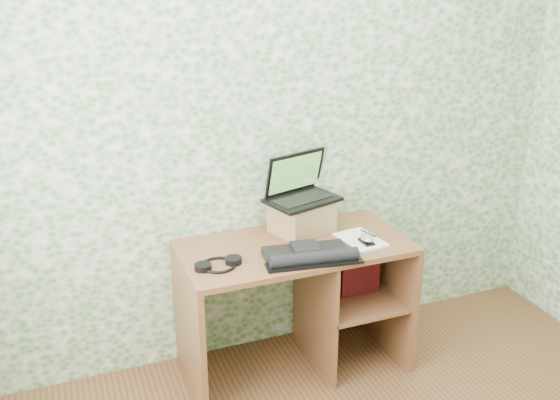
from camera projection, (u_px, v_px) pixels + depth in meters
name	position (u px, v px, depth m)	size (l,w,h in m)	color
wall_back	(274.00, 128.00, 3.33)	(3.50, 3.50, 0.00)	white
desk	(306.00, 285.00, 3.40)	(1.20, 0.60, 0.75)	brown
riser	(302.00, 217.00, 3.39)	(0.29, 0.25, 0.18)	olive
laptop	(299.00, 189.00, 3.37)	(0.43, 0.36, 0.25)	black
keyboard	(309.00, 255.00, 3.09)	(0.49, 0.30, 0.07)	black
headphones	(218.00, 264.00, 3.02)	(0.24, 0.19, 0.03)	black
notepad	(360.00, 240.00, 3.30)	(0.19, 0.27, 0.01)	white
mouse	(366.00, 240.00, 3.24)	(0.06, 0.10, 0.03)	silver
pen	(368.00, 233.00, 3.36)	(0.01, 0.01, 0.12)	black
red_box	(358.00, 270.00, 3.47)	(0.23, 0.07, 0.28)	maroon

